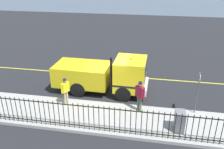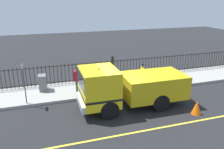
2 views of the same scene
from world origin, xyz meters
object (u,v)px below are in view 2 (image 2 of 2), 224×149
at_px(work_truck, 125,86).
at_px(traffic_cone, 197,107).
at_px(worker_standing, 78,77).
at_px(utility_cabinet, 43,83).
at_px(street_sign, 24,79).
at_px(pedestrian_distant, 142,73).

height_order(work_truck, traffic_cone, work_truck).
height_order(work_truck, worker_standing, work_truck).
bearing_deg(utility_cabinet, work_truck, -129.86).
bearing_deg(street_sign, pedestrian_distant, -87.38).
xyz_separation_m(work_truck, pedestrian_distant, (2.17, -2.03, -0.13)).
height_order(worker_standing, street_sign, street_sign).
relative_size(worker_standing, pedestrian_distant, 1.12).
bearing_deg(pedestrian_distant, work_truck, -13.09).
bearing_deg(pedestrian_distant, traffic_cone, 47.63).
bearing_deg(pedestrian_distant, utility_cabinet, -72.45).
distance_m(work_truck, pedestrian_distant, 2.97).
bearing_deg(street_sign, traffic_cone, -113.58).
relative_size(worker_standing, utility_cabinet, 1.78).
height_order(work_truck, pedestrian_distant, work_truck).
bearing_deg(worker_standing, utility_cabinet, -175.21).
bearing_deg(traffic_cone, worker_standing, 53.62).
relative_size(traffic_cone, street_sign, 0.31).
relative_size(work_truck, worker_standing, 3.35).
xyz_separation_m(work_truck, traffic_cone, (-1.90, -3.32, -0.92)).
relative_size(work_truck, traffic_cone, 8.10).
distance_m(work_truck, street_sign, 5.55).
bearing_deg(utility_cabinet, traffic_cone, -125.75).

